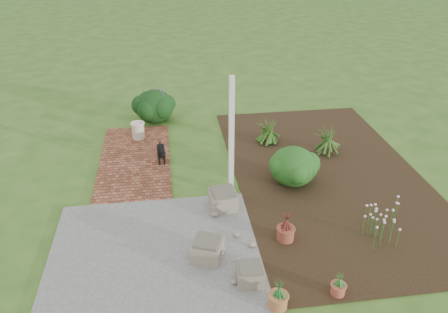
{
  "coord_description": "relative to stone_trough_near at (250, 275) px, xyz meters",
  "views": [
    {
      "loc": [
        -0.86,
        -7.27,
        5.01
      ],
      "look_at": [
        0.2,
        0.4,
        0.7
      ],
      "focal_mm": 35.0,
      "sensor_mm": 36.0,
      "label": 1
    }
  ],
  "objects": [
    {
      "name": "stone_trough_far",
      "position": [
        -0.14,
        2.0,
        0.03
      ],
      "size": [
        0.54,
        0.54,
        0.33
      ],
      "primitive_type": "cube",
      "rotation": [
        0.0,
        0.0,
        0.09
      ],
      "color": "gray",
      "rests_on": "concrete_patio"
    },
    {
      "name": "stone_trough_near",
      "position": [
        0.0,
        0.0,
        0.0
      ],
      "size": [
        0.42,
        0.42,
        0.27
      ],
      "primitive_type": "cube",
      "rotation": [
        0.0,
        0.0,
        -0.05
      ],
      "color": "#726F58",
      "rests_on": "concrete_patio"
    },
    {
      "name": "black_dog",
      "position": [
        -1.3,
        3.91,
        0.15
      ],
      "size": [
        0.19,
        0.56,
        0.48
      ],
      "rotation": [
        0.0,
        0.0,
        0.06
      ],
      "color": "black",
      "rests_on": "brick_path"
    },
    {
      "name": "concrete_patio",
      "position": [
        -1.46,
        0.67,
        -0.16
      ],
      "size": [
        3.5,
        3.5,
        0.04
      ],
      "primitive_type": "cube",
      "color": "#5F5F5D",
      "rests_on": "ground"
    },
    {
      "name": "terracotta_pot_small_left",
      "position": [
        1.26,
        -0.41,
        -0.06
      ],
      "size": [
        0.29,
        0.29,
        0.18
      ],
      "primitive_type": "cylinder",
      "rotation": [
        0.0,
        0.0,
        0.43
      ],
      "color": "#B14C3C",
      "rests_on": "garden_bed"
    },
    {
      "name": "purple_flowering_bush",
      "position": [
        -1.44,
        6.36,
        0.27
      ],
      "size": [
        1.22,
        1.22,
        0.9
      ],
      "primitive_type": "ellipsoid",
      "rotation": [
        0.0,
        0.0,
        0.17
      ],
      "color": "black",
      "rests_on": "ground"
    },
    {
      "name": "evergreen_shrub",
      "position": [
        1.43,
        2.7,
        0.27
      ],
      "size": [
        1.17,
        1.17,
        0.82
      ],
      "primitive_type": "ellipsoid",
      "rotation": [
        0.0,
        0.0,
        -0.24
      ],
      "color": "#18370F",
      "rests_on": "garden_bed"
    },
    {
      "name": "ground",
      "position": [
        -0.21,
        2.42,
        -0.18
      ],
      "size": [
        80.0,
        80.0,
        0.0
      ],
      "primitive_type": "plane",
      "color": "#365C1D",
      "rests_on": "ground"
    },
    {
      "name": "brick_path",
      "position": [
        -1.91,
        4.17,
        -0.16
      ],
      "size": [
        1.6,
        3.5,
        0.04
      ],
      "primitive_type": "cube",
      "color": "brown",
      "rests_on": "ground"
    },
    {
      "name": "agapanthus_clump_back",
      "position": [
        2.56,
        3.88,
        0.24
      ],
      "size": [
        1.03,
        1.03,
        0.77
      ],
      "primitive_type": null,
      "rotation": [
        0.0,
        0.0,
        0.23
      ],
      "color": "#1C3C11",
      "rests_on": "garden_bed"
    },
    {
      "name": "veranda_post",
      "position": [
        0.09,
        2.52,
        1.07
      ],
      "size": [
        0.1,
        0.1,
        2.5
      ],
      "primitive_type": "cube",
      "color": "white",
      "rests_on": "ground"
    },
    {
      "name": "stone_trough_mid",
      "position": [
        -0.59,
        0.63,
        0.02
      ],
      "size": [
        0.61,
        0.61,
        0.32
      ],
      "primitive_type": "cube",
      "rotation": [
        0.0,
        0.0,
        -0.37
      ],
      "color": "#736357",
      "rests_on": "concrete_patio"
    },
    {
      "name": "agapanthus_clump_front",
      "position": [
        1.31,
        4.55,
        0.23
      ],
      "size": [
        1.06,
        1.06,
        0.74
      ],
      "primitive_type": null,
      "rotation": [
        0.0,
        0.0,
        0.33
      ],
      "color": "#144215",
      "rests_on": "garden_bed"
    },
    {
      "name": "terracotta_pot_small_right",
      "position": [
        0.31,
        -0.54,
        -0.03
      ],
      "size": [
        0.3,
        0.3,
        0.23
      ],
      "primitive_type": "cylinder",
      "rotation": [
        0.0,
        0.0,
        -0.08
      ],
      "color": "#AF683B",
      "rests_on": "garden_bed"
    },
    {
      "name": "terracotta_pot_bronze",
      "position": [
        0.81,
        0.92,
        -0.02
      ],
      "size": [
        0.4,
        0.4,
        0.24
      ],
      "primitive_type": "cylinder",
      "rotation": [
        0.0,
        0.0,
        -0.41
      ],
      "color": "brown",
      "rests_on": "garden_bed"
    },
    {
      "name": "garden_bed",
      "position": [
        2.29,
        2.92,
        -0.16
      ],
      "size": [
        4.0,
        7.0,
        0.03
      ],
      "primitive_type": "cube",
      "color": "black",
      "rests_on": "ground"
    },
    {
      "name": "cream_ceramic_urn",
      "position": [
        -1.86,
        5.25,
        0.07
      ],
      "size": [
        0.39,
        0.39,
        0.41
      ],
      "primitive_type": "cylinder",
      "rotation": [
        0.0,
        0.0,
        0.3
      ],
      "color": "beige",
      "rests_on": "brick_path"
    },
    {
      "name": "pink_flower_patch",
      "position": [
        2.55,
        0.76,
        0.14
      ],
      "size": [
        1.01,
        1.01,
        0.56
      ],
      "primitive_type": null,
      "rotation": [
        0.0,
        0.0,
        -0.16
      ],
      "color": "#113D0F",
      "rests_on": "garden_bed"
    }
  ]
}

